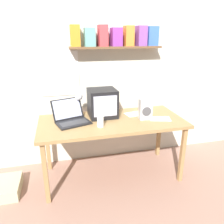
{
  "coord_description": "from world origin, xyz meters",
  "views": [
    {
      "loc": [
        -0.55,
        -2.25,
        1.65
      ],
      "look_at": [
        0.0,
        0.0,
        0.83
      ],
      "focal_mm": 35.0,
      "sensor_mm": 36.0,
      "label": 1
    }
  ],
  "objects_px": {
    "desk_lamp": "(79,100)",
    "juice_glass": "(100,122)",
    "laptop": "(71,117)",
    "printed_handout": "(160,119)",
    "space_heater": "(145,109)",
    "corner_desk": "(112,125)",
    "floor_cushion": "(2,188)",
    "crt_monitor": "(102,103)",
    "loose_paper_near_laptop": "(137,114)"
  },
  "relations": [
    {
      "from": "corner_desk",
      "to": "juice_glass",
      "type": "bearing_deg",
      "value": -137.33
    },
    {
      "from": "corner_desk",
      "to": "crt_monitor",
      "type": "xyz_separation_m",
      "value": [
        -0.08,
        0.16,
        0.22
      ]
    },
    {
      "from": "corner_desk",
      "to": "juice_glass",
      "type": "xyz_separation_m",
      "value": [
        -0.16,
        -0.15,
        0.11
      ]
    },
    {
      "from": "crt_monitor",
      "to": "loose_paper_near_laptop",
      "type": "distance_m",
      "value": 0.45
    },
    {
      "from": "crt_monitor",
      "to": "space_heater",
      "type": "height_order",
      "value": "crt_monitor"
    },
    {
      "from": "corner_desk",
      "to": "juice_glass",
      "type": "relative_size",
      "value": 13.37
    },
    {
      "from": "crt_monitor",
      "to": "loose_paper_near_laptop",
      "type": "bearing_deg",
      "value": -3.67
    },
    {
      "from": "desk_lamp",
      "to": "juice_glass",
      "type": "relative_size",
      "value": 2.35
    },
    {
      "from": "juice_glass",
      "to": "printed_handout",
      "type": "height_order",
      "value": "juice_glass"
    },
    {
      "from": "juice_glass",
      "to": "desk_lamp",
      "type": "bearing_deg",
      "value": 115.83
    },
    {
      "from": "corner_desk",
      "to": "laptop",
      "type": "height_order",
      "value": "laptop"
    },
    {
      "from": "space_heater",
      "to": "floor_cushion",
      "type": "height_order",
      "value": "space_heater"
    },
    {
      "from": "space_heater",
      "to": "juice_glass",
      "type": "bearing_deg",
      "value": -165.03
    },
    {
      "from": "space_heater",
      "to": "loose_paper_near_laptop",
      "type": "distance_m",
      "value": 0.22
    },
    {
      "from": "crt_monitor",
      "to": "desk_lamp",
      "type": "relative_size",
      "value": 1.14
    },
    {
      "from": "laptop",
      "to": "juice_glass",
      "type": "xyz_separation_m",
      "value": [
        0.3,
        -0.22,
        -0.01
      ]
    },
    {
      "from": "space_heater",
      "to": "loose_paper_near_laptop",
      "type": "bearing_deg",
      "value": 104.71
    },
    {
      "from": "corner_desk",
      "to": "space_heater",
      "type": "distance_m",
      "value": 0.42
    },
    {
      "from": "corner_desk",
      "to": "juice_glass",
      "type": "distance_m",
      "value": 0.25
    },
    {
      "from": "desk_lamp",
      "to": "loose_paper_near_laptop",
      "type": "relative_size",
      "value": 0.93
    },
    {
      "from": "crt_monitor",
      "to": "juice_glass",
      "type": "bearing_deg",
      "value": -106.8
    },
    {
      "from": "crt_monitor",
      "to": "printed_handout",
      "type": "xyz_separation_m",
      "value": [
        0.63,
        -0.25,
        -0.16
      ]
    },
    {
      "from": "crt_monitor",
      "to": "floor_cushion",
      "type": "xyz_separation_m",
      "value": [
        -1.18,
        -0.2,
        -0.83
      ]
    },
    {
      "from": "printed_handout",
      "to": "juice_glass",
      "type": "bearing_deg",
      "value": -175.28
    },
    {
      "from": "desk_lamp",
      "to": "space_heater",
      "type": "xyz_separation_m",
      "value": [
        0.73,
        -0.27,
        -0.08
      ]
    },
    {
      "from": "juice_glass",
      "to": "printed_handout",
      "type": "xyz_separation_m",
      "value": [
        0.71,
        0.06,
        -0.05
      ]
    },
    {
      "from": "corner_desk",
      "to": "crt_monitor",
      "type": "relative_size",
      "value": 5.0
    },
    {
      "from": "desk_lamp",
      "to": "laptop",
      "type": "bearing_deg",
      "value": -126.11
    },
    {
      "from": "corner_desk",
      "to": "printed_handout",
      "type": "xyz_separation_m",
      "value": [
        0.55,
        -0.09,
        0.06
      ]
    },
    {
      "from": "printed_handout",
      "to": "loose_paper_near_laptop",
      "type": "relative_size",
      "value": 0.87
    },
    {
      "from": "crt_monitor",
      "to": "floor_cushion",
      "type": "height_order",
      "value": "crt_monitor"
    },
    {
      "from": "space_heater",
      "to": "floor_cushion",
      "type": "bearing_deg",
      "value": -175.78
    },
    {
      "from": "space_heater",
      "to": "desk_lamp",
      "type": "bearing_deg",
      "value": 163.61
    },
    {
      "from": "laptop",
      "to": "floor_cushion",
      "type": "distance_m",
      "value": 1.09
    },
    {
      "from": "corner_desk",
      "to": "floor_cushion",
      "type": "xyz_separation_m",
      "value": [
        -1.26,
        -0.05,
        -0.6
      ]
    },
    {
      "from": "crt_monitor",
      "to": "printed_handout",
      "type": "distance_m",
      "value": 0.7
    },
    {
      "from": "corner_desk",
      "to": "floor_cushion",
      "type": "relative_size",
      "value": 4.16
    },
    {
      "from": "crt_monitor",
      "to": "space_heater",
      "type": "xyz_separation_m",
      "value": [
        0.46,
        -0.2,
        -0.04
      ]
    },
    {
      "from": "printed_handout",
      "to": "crt_monitor",
      "type": "bearing_deg",
      "value": 158.5
    },
    {
      "from": "corner_desk",
      "to": "desk_lamp",
      "type": "distance_m",
      "value": 0.48
    },
    {
      "from": "desk_lamp",
      "to": "space_heater",
      "type": "height_order",
      "value": "desk_lamp"
    },
    {
      "from": "crt_monitor",
      "to": "laptop",
      "type": "height_order",
      "value": "crt_monitor"
    },
    {
      "from": "laptop",
      "to": "printed_handout",
      "type": "relative_size",
      "value": 1.63
    },
    {
      "from": "desk_lamp",
      "to": "juice_glass",
      "type": "bearing_deg",
      "value": -64.62
    },
    {
      "from": "printed_handout",
      "to": "floor_cushion",
      "type": "relative_size",
      "value": 0.68
    },
    {
      "from": "printed_handout",
      "to": "loose_paper_near_laptop",
      "type": "distance_m",
      "value": 0.31
    },
    {
      "from": "space_heater",
      "to": "floor_cushion",
      "type": "relative_size",
      "value": 0.61
    },
    {
      "from": "corner_desk",
      "to": "floor_cushion",
      "type": "height_order",
      "value": "corner_desk"
    },
    {
      "from": "printed_handout",
      "to": "floor_cushion",
      "type": "height_order",
      "value": "printed_handout"
    },
    {
      "from": "corner_desk",
      "to": "juice_glass",
      "type": "height_order",
      "value": "juice_glass"
    }
  ]
}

